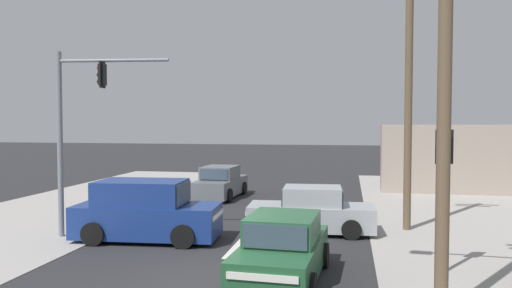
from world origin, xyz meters
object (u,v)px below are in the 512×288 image
Objects in this scene: pedestal_signal_right_kerb at (444,176)px; utility_pole_foreground_right at (438,24)px; sedan_oncoming_near at (220,183)px; utility_pole_midground_right at (409,80)px; traffic_signal_mast at (76,119)px; suv_crossing_left at (146,212)px; sedan_receding_far at (283,251)px; sedan_kerbside_parked at (311,212)px.

utility_pole_foreground_right is at bearing -102.92° from pedestal_signal_right_kerb.
sedan_oncoming_near is (-7.87, 13.99, -4.87)m from utility_pole_foreground_right.
utility_pole_midground_right reaches higher than pedestal_signal_right_kerb.
utility_pole_foreground_right reaches higher than utility_pole_midground_right.
utility_pole_midground_right is 11.16m from sedan_oncoming_near.
traffic_signal_mast is 3.77m from suv_crossing_left.
traffic_signal_mast is 1.69× the size of pedestal_signal_right_kerb.
sedan_receding_far is at bearing -24.04° from traffic_signal_mast.
sedan_oncoming_near and sedan_receding_far have the same top height.
sedan_receding_far is (-3.14, 1.70, -4.87)m from utility_pole_foreground_right.
utility_pole_midground_right is 2.29× the size of sedan_oncoming_near.
utility_pole_foreground_right is at bearing -60.63° from sedan_oncoming_near.
pedestal_signal_right_kerb is (10.95, -1.96, -1.42)m from traffic_signal_mast.
sedan_oncoming_near is at bearing 143.76° from utility_pole_midground_right.
sedan_kerbside_parked and sedan_receding_far have the same top height.
utility_pole_midground_right reaches higher than traffic_signal_mast.
traffic_signal_mast reaches higher than sedan_oncoming_near.
utility_pole_foreground_right is 1.05× the size of utility_pole_midground_right.
sedan_oncoming_near is at bearing 75.22° from traffic_signal_mast.
sedan_oncoming_near is (-5.02, 7.06, 0.00)m from sedan_kerbside_parked.
pedestal_signal_right_kerb is 4.35m from sedan_receding_far.
pedestal_signal_right_kerb is 0.82× the size of sedan_oncoming_near.
suv_crossing_left reaches higher than sedan_oncoming_near.
sedan_kerbside_parked is 5.24m from sedan_receding_far.
traffic_signal_mast reaches higher than pedestal_signal_right_kerb.
utility_pole_midground_right is 5.61m from sedan_kerbside_parked.
sedan_kerbside_parked is at bearing -162.53° from utility_pole_midground_right.
utility_pole_midground_right is at bearing 17.47° from sedan_kerbside_parked.
sedan_receding_far is at bearing -162.13° from pedestal_signal_right_kerb.
sedan_receding_far is (-3.51, -6.25, -4.48)m from utility_pole_midground_right.
sedan_kerbside_parked is (-2.85, 6.93, -4.87)m from utility_pole_foreground_right.
suv_crossing_left is (-7.93, 4.93, -4.69)m from utility_pole_foreground_right.
traffic_signal_mast is at bearing -104.78° from sedan_oncoming_near.
traffic_signal_mast is at bearing 169.86° from pedestal_signal_right_kerb.
traffic_signal_mast is 1.29× the size of suv_crossing_left.
utility_pole_foreground_right is 6.04m from sedan_receding_far.
utility_pole_foreground_right is at bearing -31.86° from suv_crossing_left.
utility_pole_foreground_right is at bearing -25.41° from traffic_signal_mast.
utility_pole_midground_right is (0.37, 7.95, -0.39)m from utility_pole_foreground_right.
utility_pole_midground_right is at bearing 87.31° from utility_pole_foreground_right.
utility_pole_foreground_right is 2.93× the size of pedestal_signal_right_kerb.
utility_pole_midground_right is 2.29× the size of sedan_receding_far.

